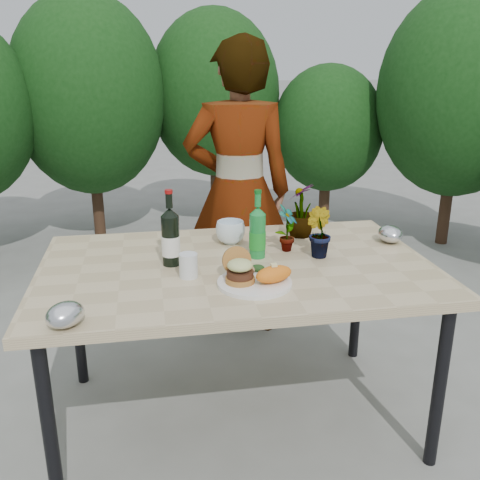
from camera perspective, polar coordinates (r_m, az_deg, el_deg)
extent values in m
plane|color=slate|center=(2.57, -0.32, -18.32)|extent=(80.00, 80.00, 0.00)
cube|color=tan|center=(2.21, -0.36, -3.03)|extent=(1.60, 1.00, 0.04)
cylinder|color=black|center=(2.04, -19.70, -18.46)|extent=(0.05, 0.05, 0.71)
cylinder|color=black|center=(2.26, 20.51, -14.45)|extent=(0.05, 0.05, 0.71)
cylinder|color=black|center=(2.75, -17.00, -7.93)|extent=(0.05, 0.05, 0.71)
cylinder|color=black|center=(2.92, 12.39, -5.89)|extent=(0.05, 0.05, 0.71)
cylinder|color=#382316|center=(5.03, -14.82, 2.64)|extent=(0.10, 0.10, 0.42)
ellipsoid|color=#184216|center=(4.85, -15.87, 14.63)|extent=(1.30, 1.30, 1.68)
cylinder|color=#382316|center=(5.23, -2.59, 4.32)|extent=(0.10, 0.10, 0.50)
ellipsoid|color=#184216|center=(5.07, -2.75, 15.32)|extent=(1.19, 1.19, 1.50)
cylinder|color=#382316|center=(5.18, 8.91, 3.29)|extent=(0.10, 0.10, 0.38)
ellipsoid|color=#184216|center=(5.04, 9.35, 11.67)|extent=(1.00, 1.00, 1.14)
cylinder|color=#382316|center=(5.02, 20.91, 2.12)|extent=(0.10, 0.10, 0.44)
ellipsoid|color=#184216|center=(4.85, 22.41, 14.30)|extent=(1.33, 1.33, 1.70)
cylinder|color=white|center=(2.00, 1.56, -4.59)|extent=(0.28, 0.28, 0.01)
cylinder|color=#B7722D|center=(1.98, 0.01, -4.24)|extent=(0.11, 0.11, 0.02)
cylinder|color=#472314|center=(1.97, 0.01, -3.64)|extent=(0.10, 0.10, 0.02)
ellipsoid|color=beige|center=(1.96, 0.01, -2.71)|extent=(0.10, 0.10, 0.04)
cylinder|color=#B7722D|center=(2.03, -0.36, -2.23)|extent=(0.11, 0.06, 0.11)
ellipsoid|color=orange|center=(1.98, 3.62, -3.66)|extent=(0.17, 0.12, 0.06)
ellipsoid|color=olive|center=(2.07, 1.08, -3.13)|extent=(0.04, 0.04, 0.02)
ellipsoid|color=#193814|center=(2.08, 1.86, -3.00)|extent=(0.06, 0.04, 0.03)
cylinder|color=black|center=(2.18, -7.40, -0.07)|extent=(0.07, 0.07, 0.21)
cylinder|color=white|center=(2.18, -7.38, -0.58)|extent=(0.08, 0.08, 0.08)
cone|color=black|center=(2.14, -7.53, 2.97)|extent=(0.07, 0.07, 0.03)
cylinder|color=black|center=(2.13, -7.58, 4.18)|extent=(0.03, 0.03, 0.06)
cylinder|color=maroon|center=(2.12, -7.63, 5.14)|extent=(0.03, 0.03, 0.01)
cylinder|color=#167D31|center=(2.25, 1.87, 0.45)|extent=(0.07, 0.07, 0.19)
cylinder|color=#198C26|center=(2.25, 1.87, -0.01)|extent=(0.07, 0.07, 0.08)
cone|color=#167D31|center=(2.22, 1.90, 3.17)|extent=(0.07, 0.07, 0.03)
cylinder|color=#167D31|center=(2.20, 1.92, 4.29)|extent=(0.03, 0.03, 0.06)
cylinder|color=#0C5919|center=(2.20, 1.93, 5.19)|extent=(0.03, 0.03, 0.01)
cylinder|color=silver|center=(2.06, -5.52, -2.73)|extent=(0.07, 0.07, 0.09)
imported|color=#1F561D|center=(2.32, 5.04, 1.25)|extent=(0.13, 0.13, 0.21)
imported|color=#21521C|center=(2.28, 8.36, 0.79)|extent=(0.13, 0.14, 0.21)
imported|color=#24501B|center=(2.53, 6.55, 3.19)|extent=(0.20, 0.20, 0.25)
imported|color=white|center=(2.43, -1.03, 0.84)|extent=(0.14, 0.14, 0.10)
ellipsoid|color=silver|center=(1.78, -18.16, -7.57)|extent=(0.16, 0.17, 0.08)
ellipsoid|color=silver|center=(2.54, 15.72, 0.62)|extent=(0.11, 0.13, 0.08)
imported|color=#936249|center=(3.03, -0.18, 5.15)|extent=(0.65, 0.46, 1.68)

